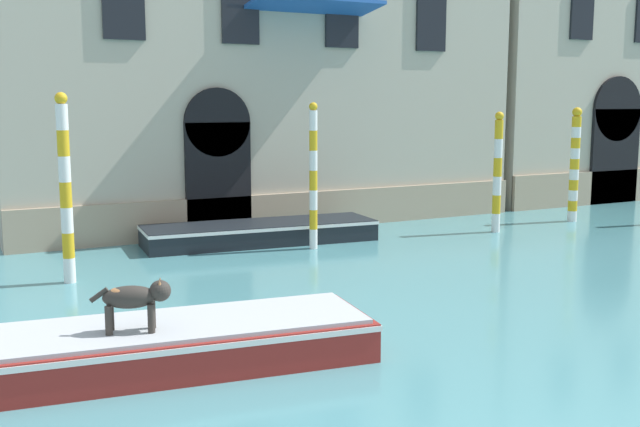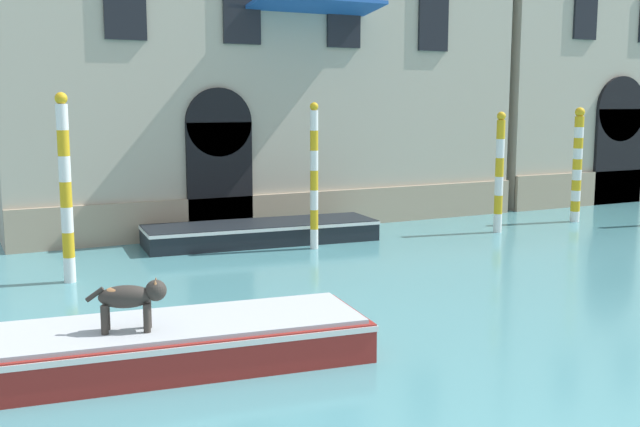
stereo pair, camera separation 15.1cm
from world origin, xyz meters
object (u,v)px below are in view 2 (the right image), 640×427
(dog_on_deck, at_px, (132,297))
(mooring_pole_1, at_px, (577,164))
(boat_moored_near_palazzo, at_px, (261,232))
(mooring_pole_0, at_px, (499,172))
(mooring_pole_5, at_px, (66,188))
(boat_foreground, at_px, (143,345))
(mooring_pole_4, at_px, (314,176))

(dog_on_deck, relative_size, mooring_pole_1, 0.29)
(boat_moored_near_palazzo, bearing_deg, mooring_pole_0, -7.65)
(mooring_pole_5, bearing_deg, boat_foreground, -88.60)
(dog_on_deck, bearing_deg, boat_foreground, 67.21)
(boat_foreground, bearing_deg, dog_on_deck, -123.22)
(boat_foreground, bearing_deg, mooring_pole_5, 98.53)
(dog_on_deck, height_order, mooring_pole_0, mooring_pole_0)
(dog_on_deck, relative_size, boat_moored_near_palazzo, 0.17)
(dog_on_deck, distance_m, mooring_pole_4, 9.14)
(mooring_pole_0, xyz_separation_m, mooring_pole_4, (-5.68, 0.19, 0.13))
(dog_on_deck, height_order, mooring_pole_5, mooring_pole_5)
(boat_moored_near_palazzo, height_order, mooring_pole_0, mooring_pole_0)
(dog_on_deck, distance_m, mooring_pole_0, 13.48)
(boat_foreground, relative_size, mooring_pole_4, 1.78)
(dog_on_deck, bearing_deg, mooring_pole_0, 46.98)
(mooring_pole_4, bearing_deg, boat_moored_near_palazzo, 124.61)
(boat_foreground, xyz_separation_m, mooring_pole_5, (-0.14, 5.67, 1.61))
(mooring_pole_0, bearing_deg, dog_on_deck, -150.58)
(mooring_pole_0, relative_size, mooring_pole_5, 0.88)
(mooring_pole_0, relative_size, mooring_pole_4, 0.93)
(dog_on_deck, distance_m, boat_moored_near_palazzo, 9.64)
(mooring_pole_0, bearing_deg, mooring_pole_1, 7.27)
(boat_foreground, height_order, mooring_pole_0, mooring_pole_0)
(mooring_pole_4, height_order, mooring_pole_5, mooring_pole_5)
(boat_foreground, distance_m, dog_on_deck, 0.79)
(boat_moored_near_palazzo, distance_m, mooring_pole_0, 6.89)
(boat_moored_near_palazzo, relative_size, mooring_pole_1, 1.77)
(mooring_pole_0, height_order, mooring_pole_5, mooring_pole_5)
(boat_foreground, distance_m, mooring_pole_5, 5.90)
(boat_moored_near_palazzo, height_order, mooring_pole_4, mooring_pole_4)
(boat_moored_near_palazzo, relative_size, mooring_pole_0, 1.83)
(dog_on_deck, xyz_separation_m, boat_moored_near_palazzo, (5.15, 8.11, -0.80))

